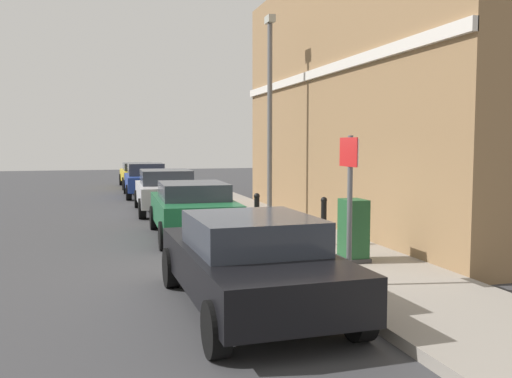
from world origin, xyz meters
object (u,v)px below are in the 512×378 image
object	(u,v)px
car_yellow	(139,174)
lamppost	(270,109)
car_black	(251,260)
utility_cabinet	(353,232)
car_silver	(166,190)
street_sign	(349,188)
car_green	(193,208)
bollard_near_cabinet	(324,219)
car_blue	(146,180)
bollard_far_kerb	(257,214)

from	to	relation	value
car_yellow	lamppost	world-z (taller)	lamppost
car_black	utility_cabinet	world-z (taller)	car_black
car_black	utility_cabinet	distance (m)	3.17
car_silver	street_sign	xyz separation A→B (m)	(1.46, -11.06, 0.91)
car_green	bollard_near_cabinet	world-z (taller)	car_green
car_green	car_silver	bearing A→B (deg)	1.91
bollard_near_cabinet	car_silver	bearing A→B (deg)	107.28
car_black	street_sign	bearing A→B (deg)	-80.45
car_green	utility_cabinet	size ratio (longest dim) A/B	3.63
car_black	car_silver	distance (m)	11.38
car_silver	utility_cabinet	bearing A→B (deg)	-164.74
car_blue	car_yellow	distance (m)	5.28
car_green	bollard_near_cabinet	size ratio (longest dim) A/B	4.02
car_yellow	street_sign	size ratio (longest dim) A/B	1.90
car_black	utility_cabinet	xyz separation A→B (m)	(2.51, 1.93, -0.02)
utility_cabinet	bollard_far_kerb	world-z (taller)	utility_cabinet
utility_cabinet	lamppost	world-z (taller)	lamppost
bollard_far_kerb	car_blue	bearing A→B (deg)	96.99
car_silver	bollard_near_cabinet	size ratio (longest dim) A/B	4.03
car_black	car_blue	size ratio (longest dim) A/B	1.05
bollard_far_kerb	lamppost	size ratio (longest dim) A/B	0.18
car_blue	car_yellow	world-z (taller)	car_blue
car_black	lamppost	xyz separation A→B (m)	(2.70, 7.71, 2.60)
car_black	bollard_near_cabinet	distance (m)	4.42
car_yellow	street_sign	world-z (taller)	street_sign
car_yellow	bollard_far_kerb	bearing A→B (deg)	-175.65
car_blue	car_black	bearing A→B (deg)	-179.19
street_sign	car_yellow	bearing A→B (deg)	94.14
lamppost	car_blue	bearing A→B (deg)	106.16
bollard_near_cabinet	bollard_far_kerb	xyz separation A→B (m)	(-1.13, 1.26, 0.00)
bollard_near_cabinet	street_sign	distance (m)	3.52
car_yellow	utility_cabinet	bearing A→B (deg)	-173.45
utility_cabinet	bollard_far_kerb	distance (m)	3.07
bollard_far_kerb	bollard_near_cabinet	bearing A→B (deg)	-48.06
car_black	bollard_near_cabinet	bearing A→B (deg)	-37.74
car_green	street_sign	world-z (taller)	street_sign
street_sign	lamppost	distance (m)	7.64
bollard_far_kerb	lamppost	distance (m)	4.07
car_silver	utility_cabinet	size ratio (longest dim) A/B	3.65
car_green	car_silver	xyz separation A→B (m)	(-0.03, 5.25, 0.02)
car_silver	street_sign	size ratio (longest dim) A/B	1.82
car_yellow	bollard_near_cabinet	size ratio (longest dim) A/B	4.22
utility_cabinet	bollard_near_cabinet	size ratio (longest dim) A/B	1.11
car_black	bollard_far_kerb	bearing A→B (deg)	-18.61
car_blue	bollard_near_cabinet	xyz separation A→B (m)	(2.63, -13.52, -0.03)
bollard_far_kerb	lamppost	xyz separation A→B (m)	(1.21, 2.89, 2.60)
utility_cabinet	street_sign	size ratio (longest dim) A/B	0.50
car_yellow	bollard_far_kerb	distance (m)	17.60
utility_cabinet	car_green	bearing A→B (deg)	118.73
car_blue	car_green	bearing A→B (deg)	-178.05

